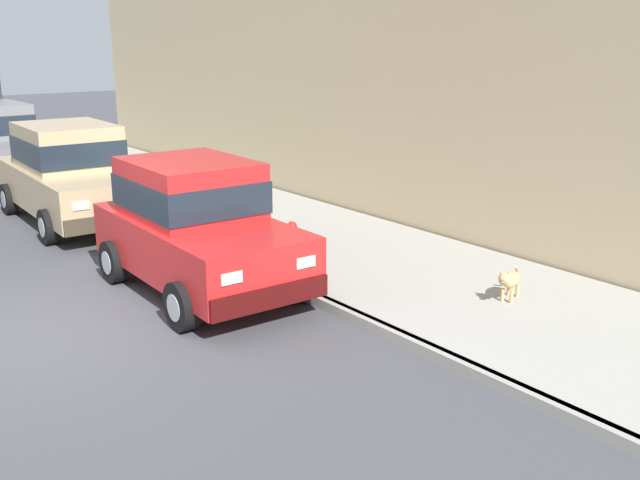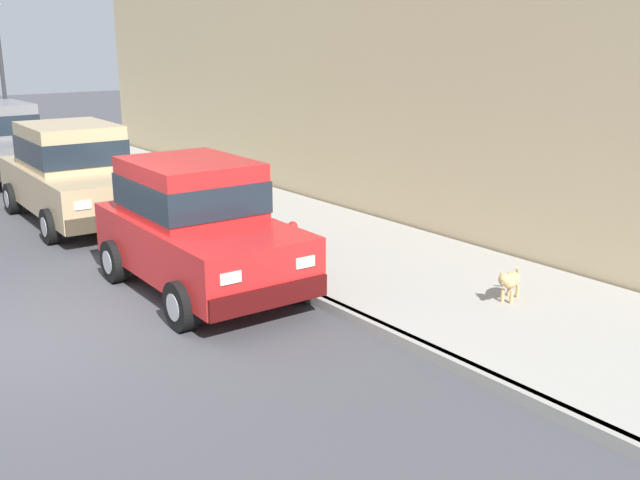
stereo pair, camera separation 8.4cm
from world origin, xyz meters
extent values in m
plane|color=#424247|center=(0.00, 0.00, 0.00)|extent=(80.00, 80.00, 0.00)
cube|color=gray|center=(3.20, 0.00, 0.07)|extent=(0.16, 64.00, 0.14)
cube|color=#99968E|center=(5.00, 0.00, 0.07)|extent=(3.60, 64.00, 0.14)
cube|color=red|center=(2.20, 0.23, 0.70)|extent=(1.81, 3.74, 0.76)
cube|color=red|center=(2.21, 0.48, 1.48)|extent=(1.56, 1.94, 0.80)
cube|color=#19232D|center=(2.21, 0.48, 1.42)|extent=(1.59, 1.98, 0.44)
cube|color=#400A0A|center=(2.16, -1.57, 0.46)|extent=(1.69, 0.24, 0.28)
cube|color=#400A0A|center=(2.24, 2.03, 0.46)|extent=(1.69, 0.24, 0.28)
cylinder|color=black|center=(3.03, -0.94, 0.32)|extent=(0.24, 0.65, 0.64)
cylinder|color=#9E9EA3|center=(3.03, -0.94, 0.32)|extent=(0.25, 0.36, 0.35)
cylinder|color=black|center=(1.31, -0.90, 0.32)|extent=(0.24, 0.65, 0.64)
cylinder|color=#9E9EA3|center=(1.31, -0.90, 0.32)|extent=(0.25, 0.36, 0.35)
cylinder|color=black|center=(3.09, 1.36, 0.32)|extent=(0.24, 0.65, 0.64)
cylinder|color=#9E9EA3|center=(3.09, 1.36, 0.32)|extent=(0.25, 0.36, 0.35)
cylinder|color=black|center=(1.37, 1.40, 0.32)|extent=(0.24, 0.65, 0.64)
cylinder|color=#9E9EA3|center=(1.37, 1.40, 0.32)|extent=(0.25, 0.36, 0.35)
cube|color=#EAEACC|center=(2.69, -1.61, 0.81)|extent=(0.28, 0.09, 0.14)
cube|color=#EAEACC|center=(1.63, -1.59, 0.81)|extent=(0.28, 0.09, 0.14)
cube|color=tan|center=(2.20, 5.44, 0.70)|extent=(1.95, 4.56, 0.76)
cube|color=tan|center=(2.21, 5.54, 1.50)|extent=(1.65, 2.15, 0.84)
cube|color=#19232D|center=(2.21, 5.54, 1.44)|extent=(1.69, 2.19, 0.46)
cube|color=#3E3527|center=(2.13, 3.24, 0.46)|extent=(1.77, 0.26, 0.28)
cube|color=#3E3527|center=(2.28, 7.64, 0.46)|extent=(1.77, 0.26, 0.28)
cylinder|color=black|center=(3.06, 4.01, 0.32)|extent=(0.24, 0.65, 0.64)
cylinder|color=#9E9EA3|center=(3.06, 4.01, 0.32)|extent=(0.25, 0.36, 0.35)
cylinder|color=black|center=(1.26, 4.07, 0.32)|extent=(0.24, 0.65, 0.64)
cylinder|color=#9E9EA3|center=(1.26, 4.07, 0.32)|extent=(0.25, 0.36, 0.35)
cylinder|color=black|center=(3.15, 6.80, 0.32)|extent=(0.24, 0.65, 0.64)
cylinder|color=#9E9EA3|center=(3.15, 6.80, 0.32)|extent=(0.25, 0.36, 0.35)
cylinder|color=black|center=(1.35, 6.86, 0.32)|extent=(0.24, 0.65, 0.64)
cylinder|color=#9E9EA3|center=(1.35, 6.86, 0.32)|extent=(0.25, 0.36, 0.35)
cube|color=#EAEACC|center=(2.69, 3.19, 0.81)|extent=(0.28, 0.09, 0.14)
cube|color=#EAEACC|center=(1.57, 3.23, 0.81)|extent=(0.28, 0.09, 0.14)
cube|color=#252527|center=(2.28, 8.98, 0.46)|extent=(1.77, 0.26, 0.28)
cylinder|color=black|center=(3.15, 9.81, 0.32)|extent=(0.24, 0.65, 0.64)
cylinder|color=#9E9EA3|center=(3.15, 9.81, 0.32)|extent=(0.25, 0.36, 0.35)
cylinder|color=black|center=(3.06, 12.60, 0.32)|extent=(0.24, 0.65, 0.64)
cylinder|color=#9E9EA3|center=(3.06, 12.60, 0.32)|extent=(0.25, 0.36, 0.35)
cube|color=#EAEACC|center=(2.84, 8.97, 0.81)|extent=(0.28, 0.09, 0.14)
cube|color=#EAEACC|center=(1.72, 8.93, 0.81)|extent=(0.28, 0.09, 0.14)
ellipsoid|color=tan|center=(5.16, -2.92, 0.42)|extent=(0.48, 0.35, 0.20)
cylinder|color=tan|center=(5.05, -3.02, 0.23)|extent=(0.05, 0.05, 0.18)
cylinder|color=tan|center=(5.01, -2.91, 0.23)|extent=(0.05, 0.05, 0.18)
cylinder|color=tan|center=(5.31, -2.92, 0.23)|extent=(0.05, 0.05, 0.18)
cylinder|color=tan|center=(5.26, -2.81, 0.23)|extent=(0.05, 0.05, 0.18)
sphere|color=tan|center=(4.89, -3.03, 0.51)|extent=(0.17, 0.17, 0.17)
ellipsoid|color=brown|center=(4.80, -3.06, 0.49)|extent=(0.13, 0.11, 0.06)
cone|color=tan|center=(4.91, -3.07, 0.59)|extent=(0.06, 0.06, 0.07)
cone|color=tan|center=(4.88, -2.98, 0.59)|extent=(0.06, 0.06, 0.07)
cylinder|color=tan|center=(5.40, -2.82, 0.48)|extent=(0.12, 0.08, 0.13)
cylinder|color=red|center=(3.65, 0.01, 0.17)|extent=(0.24, 0.24, 0.06)
cylinder|color=red|center=(3.65, 0.01, 0.47)|extent=(0.17, 0.17, 0.55)
sphere|color=red|center=(3.65, 0.01, 0.79)|extent=(0.15, 0.15, 0.15)
cylinder|color=red|center=(3.53, 0.01, 0.50)|extent=(0.10, 0.07, 0.07)
cylinder|color=red|center=(3.77, 0.01, 0.50)|extent=(0.10, 0.07, 0.07)
cylinder|color=#2D2D33|center=(3.55, 15.41, 2.24)|extent=(0.12, 0.12, 4.20)
cube|color=tan|center=(7.10, 4.38, 2.50)|extent=(0.50, 20.00, 5.00)
camera|label=1|loc=(-2.48, -8.66, 3.55)|focal=40.79mm
camera|label=2|loc=(-2.41, -8.71, 3.55)|focal=40.79mm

